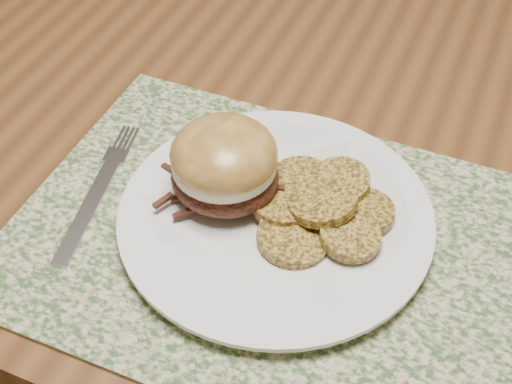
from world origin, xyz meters
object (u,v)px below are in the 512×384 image
dining_table (278,114)px  fork (99,189)px  dinner_plate (275,218)px  pork_sandwich (224,164)px

dining_table → fork: 0.29m
dining_table → dinner_plate: dinner_plate is taller
dinner_plate → pork_sandwich: pork_sandwich is taller
dining_table → dinner_plate: bearing=-69.1°
fork → dinner_plate: bearing=-1.7°
dining_table → dinner_plate: size_ratio=5.77×
dinner_plate → fork: 0.17m
dining_table → pork_sandwich: pork_sandwich is taller
pork_sandwich → fork: (-0.12, -0.03, -0.05)m
pork_sandwich → dinner_plate: bearing=-1.7°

